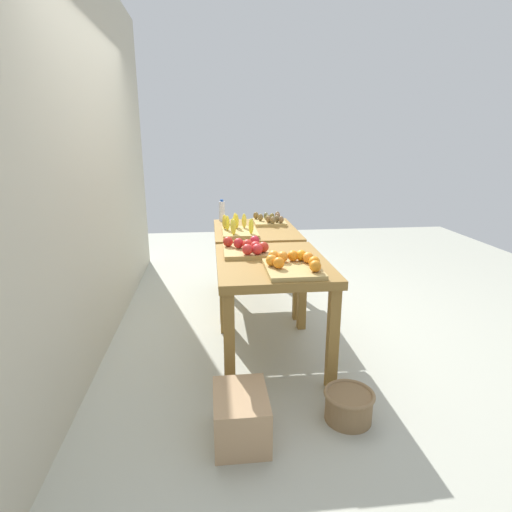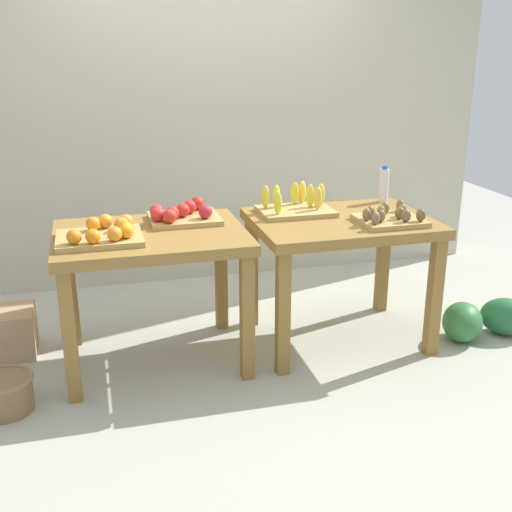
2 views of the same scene
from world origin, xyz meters
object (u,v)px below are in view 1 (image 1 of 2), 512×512
(banana_crate, at_px, (238,229))
(cardboard_produce_box, at_px, (241,416))
(apple_bin, at_px, (247,248))
(wicker_basket, at_px, (349,405))
(display_table_right, at_px, (255,240))
(orange_bin, at_px, (293,264))
(watermelon_pile, at_px, (265,265))
(display_table_left, at_px, (272,275))
(kiwi_bin, at_px, (270,220))
(water_bottle, at_px, (222,211))

(banana_crate, bearing_deg, cardboard_produce_box, 176.19)
(apple_bin, height_order, cardboard_produce_box, apple_bin)
(banana_crate, bearing_deg, wicker_basket, -162.60)
(display_table_right, distance_m, orange_bin, 1.38)
(banana_crate, distance_m, cardboard_produce_box, 1.91)
(watermelon_pile, bearing_deg, orange_bin, 176.98)
(display_table_left, relative_size, watermelon_pile, 1.49)
(display_table_left, relative_size, apple_bin, 2.53)
(display_table_left, bearing_deg, banana_crate, 11.45)
(display_table_left, height_order, apple_bin, apple_bin)
(display_table_left, distance_m, wicker_basket, 1.04)
(kiwi_bin, height_order, cardboard_produce_box, kiwi_bin)
(display_table_left, distance_m, water_bottle, 1.58)
(apple_bin, xyz_separation_m, watermelon_pile, (1.82, -0.39, -0.70))
(apple_bin, distance_m, watermelon_pile, 1.99)
(wicker_basket, bearing_deg, display_table_right, 10.33)
(display_table_right, height_order, kiwi_bin, kiwi_bin)
(apple_bin, xyz_separation_m, kiwi_bin, (1.14, -0.34, -0.01))
(display_table_right, distance_m, wicker_basket, 2.03)
(apple_bin, xyz_separation_m, banana_crate, (0.70, 0.02, 0.00))
(kiwi_bin, bearing_deg, water_bottle, 68.54)
(display_table_left, relative_size, wicker_basket, 3.44)
(watermelon_pile, bearing_deg, kiwi_bin, 176.08)
(apple_bin, distance_m, cardboard_produce_box, 1.29)
(display_table_right, distance_m, banana_crate, 0.33)
(orange_bin, bearing_deg, display_table_left, 22.78)
(display_table_right, xyz_separation_m, cardboard_produce_box, (-2.00, 0.30, -0.52))
(orange_bin, bearing_deg, water_bottle, 13.13)
(wicker_basket, bearing_deg, orange_bin, 24.03)
(wicker_basket, bearing_deg, banana_crate, 17.40)
(water_bottle, bearing_deg, kiwi_bin, -111.46)
(display_table_right, height_order, water_bottle, water_bottle)
(kiwi_bin, height_order, watermelon_pile, kiwi_bin)
(display_table_right, relative_size, water_bottle, 4.42)
(watermelon_pile, distance_m, wicker_basket, 2.82)
(orange_bin, bearing_deg, cardboard_produce_box, 147.41)
(water_bottle, bearing_deg, banana_crate, -168.49)
(display_table_right, bearing_deg, banana_crate, 140.95)
(cardboard_produce_box, bearing_deg, banana_crate, -3.81)
(wicker_basket, bearing_deg, water_bottle, 15.82)
(cardboard_produce_box, bearing_deg, kiwi_bin, -12.12)
(cardboard_produce_box, bearing_deg, orange_bin, -32.59)
(display_table_right, xyz_separation_m, banana_crate, (-0.22, 0.18, 0.16))
(banana_crate, bearing_deg, orange_bin, -165.97)
(orange_bin, relative_size, wicker_basket, 1.45)
(display_table_left, relative_size, water_bottle, 4.42)
(display_table_left, distance_m, orange_bin, 0.31)
(water_bottle, bearing_deg, display_table_left, -168.52)
(display_table_right, xyz_separation_m, wicker_basket, (-1.92, -0.35, -0.56))
(display_table_right, height_order, wicker_basket, display_table_right)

